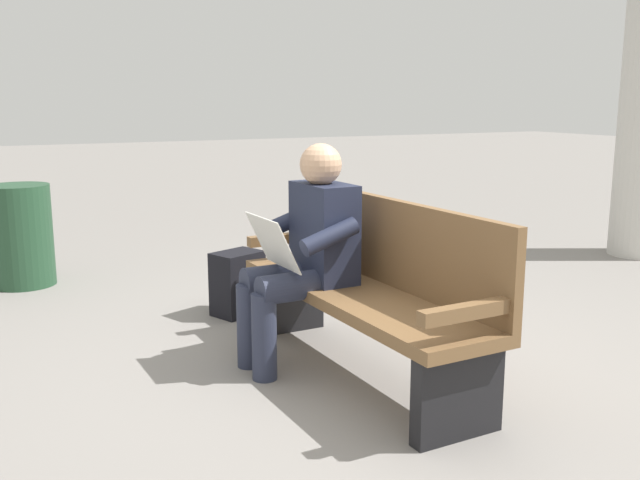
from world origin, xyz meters
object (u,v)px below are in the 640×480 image
Objects in this scene: bench_near at (370,287)px; trash_bin at (21,235)px; person_seated at (305,249)px; backpack at (237,284)px.

bench_near is 2.36× the size of trash_bin.
bench_near is at bearing -151.58° from trash_bin.
bench_near is at bearing -139.31° from person_seated.
bench_near is 0.40m from person_seated.
trash_bin is at bearing 26.61° from bench_near.
backpack is at bearing -140.08° from trash_bin.
person_seated reaches higher than trash_bin.
trash_bin is (2.44, 1.22, -0.24)m from person_seated.
bench_near is 1.54× the size of person_seated.
trash_bin is at bearing 24.79° from person_seated.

